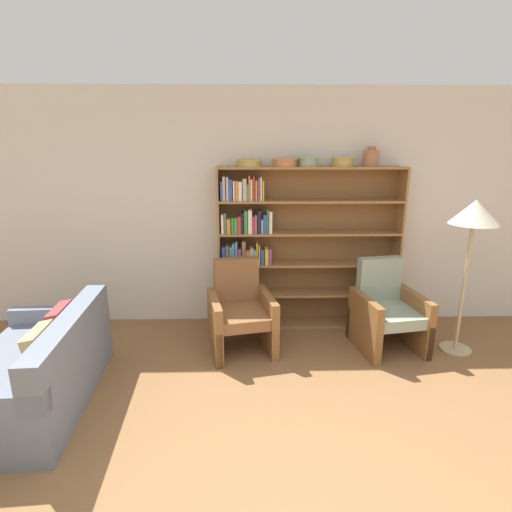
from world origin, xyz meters
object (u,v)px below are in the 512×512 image
vase_tall (371,158)px  couch (36,373)px  bookshelf (290,248)px  bowl_cream (249,162)px  bowl_sage (285,162)px  bowl_brass (343,161)px  armchair_leather (240,312)px  floor_lamp (474,220)px  armchair_cushioned (387,311)px  bowl_copper (308,161)px

vase_tall → couch: vase_tall is taller
bookshelf → bowl_cream: size_ratio=7.38×
bowl_sage → bowl_brass: size_ratio=1.15×
vase_tall → couch: bearing=-154.2°
vase_tall → armchair_leather: (-1.45, -0.58, -1.58)m
armchair_leather → floor_lamp: (2.30, -0.11, 1.01)m
floor_lamp → bowl_cream: bearing=162.7°
floor_lamp → armchair_cushioned: bearing=171.7°
armchair_cushioned → bowl_cream: bearing=-31.3°
bowl_sage → vase_tall: vase_tall is taller
couch → armchair_leather: armchair_leather is taller
couch → armchair_leather: (1.69, 0.93, 0.13)m
bowl_cream → couch: bowl_cream is taller
vase_tall → armchair_leather: 2.22m
bookshelf → armchair_cushioned: bearing=-30.9°
couch → bowl_copper: bearing=-62.2°
bookshelf → bowl_brass: (0.56, -0.01, 0.98)m
bowl_cream → floor_lamp: size_ratio=0.18×
bookshelf → armchair_leather: bookshelf is taller
vase_tall → armchair_cushioned: bearing=-78.8°
bookshelf → bowl_sage: 0.98m
bowl_cream → vase_tall: size_ratio=1.30×
armchair_leather → armchair_cushioned: (1.56, 0.00, 0.00)m
bowl_cream → couch: bearing=-139.8°
bookshelf → bowl_cream: bowl_cream is taller
bowl_sage → vase_tall: 0.95m
bowl_sage → bookshelf: bearing=10.5°
bowl_cream → bowl_brass: 1.03m
bowl_copper → vase_tall: bearing=0.0°
bookshelf → armchair_leather: (-0.57, -0.59, -0.55)m
bowl_cream → armchair_leather: size_ratio=0.30×
vase_tall → bookshelf: bearing=179.1°
bookshelf → armchair_cushioned: bookshelf is taller
bowl_cream → floor_lamp: (2.19, -0.69, -0.52)m
bookshelf → armchair_leather: bearing=-134.1°
floor_lamp → bowl_brass: bearing=149.5°
armchair_leather → vase_tall: bearing=-170.1°
couch → bowl_sage: bearing=-59.3°
couch → armchair_leather: size_ratio=1.74×
armchair_leather → armchair_cushioned: same height
bowl_brass → bowl_copper: bearing=180.0°
armchair_leather → floor_lamp: 2.51m
bowl_brass → couch: bearing=-151.8°
bookshelf → bowl_brass: bearing=-1.5°
bookshelf → vase_tall: vase_tall is taller
vase_tall → bowl_cream: bearing=180.0°
vase_tall → couch: size_ratio=0.13×
bowl_cream → bowl_sage: (0.39, 0.00, 0.00)m
bowl_cream → bowl_brass: size_ratio=1.13×
bowl_copper → armchair_cushioned: 1.84m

